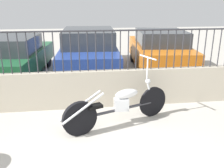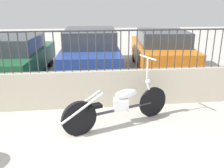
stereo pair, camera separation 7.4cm
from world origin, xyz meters
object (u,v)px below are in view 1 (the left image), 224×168
Objects in this scene: car_orange at (159,50)px; car_green at (11,57)px; motorcycle_dark_grey at (115,106)px; car_blue at (89,51)px.

car_green is at bearing 98.89° from car_orange.
motorcycle_dark_grey is at bearing -137.40° from car_green.
car_blue is 2.44m from car_orange.
car_blue is at bearing -77.36° from car_green.
car_green is (-2.79, 3.72, 0.25)m from motorcycle_dark_grey.
car_orange reaches higher than motorcycle_dark_grey.
car_green reaches higher than motorcycle_dark_grey.
motorcycle_dark_grey is 4.05m from car_blue.
motorcycle_dark_grey is 0.48× the size of car_blue.
car_orange is (2.15, 3.95, 0.29)m from motorcycle_dark_grey.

